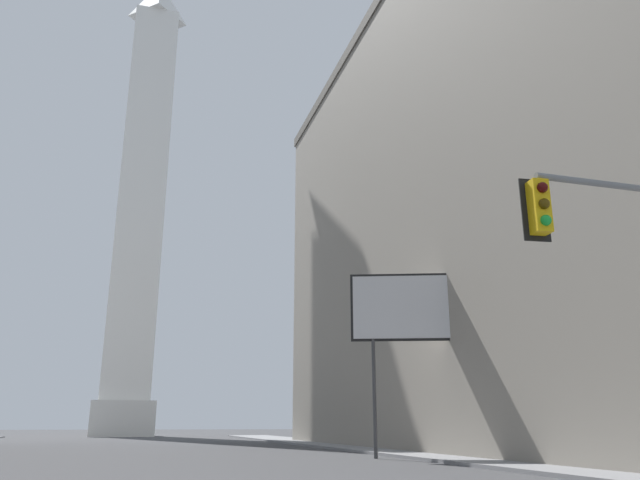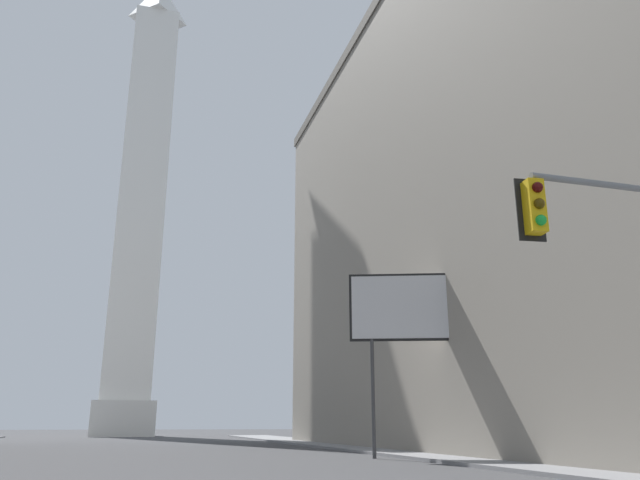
% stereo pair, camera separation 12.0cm
% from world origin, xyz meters
% --- Properties ---
extents(sidewalk_right, '(5.00, 105.17, 0.15)m').
position_xyz_m(sidewalk_right, '(15.84, 31.55, 0.07)').
color(sidewalk_right, gray).
rests_on(sidewalk_right, ground_plane).
extents(building_right, '(26.53, 53.40, 30.95)m').
position_xyz_m(building_right, '(28.78, 31.40, 15.48)').
color(building_right, gray).
rests_on(building_right, ground_plane).
extents(obelisk, '(8.01, 8.01, 70.30)m').
position_xyz_m(obelisk, '(0.00, 87.64, 34.02)').
color(obelisk, silver).
rests_on(obelisk, ground_plane).
extents(billboard_sign, '(6.27, 2.43, 8.79)m').
position_xyz_m(billboard_sign, '(14.27, 26.50, 6.91)').
color(billboard_sign, '#3F3F42').
rests_on(billboard_sign, ground_plane).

